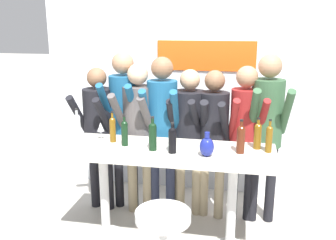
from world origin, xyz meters
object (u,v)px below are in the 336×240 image
(person_center, at_px, (162,119))
(person_rightmost, at_px, (267,120))
(wine_bottle_4, at_px, (153,135))
(wine_bottle_5, at_px, (258,135))
(person_right, at_px, (213,128))
(person_far_right, at_px, (245,126))
(wine_bottle_3, at_px, (172,139))
(wine_bottle_6, at_px, (113,128))
(wine_bottle_2, at_px, (241,138))
(person_far_left, at_px, (98,124))
(person_center_left, at_px, (138,123))
(person_left, at_px, (124,113))
(wine_bottle_1, at_px, (77,125))
(tasting_table, at_px, (166,164))
(wine_bottle_7, at_px, (125,132))
(wine_glass_0, at_px, (101,127))
(person_center_right, at_px, (189,128))
(wine_bottle_0, at_px, (269,138))
(decorative_vase, at_px, (207,147))

(person_center, relative_size, person_rightmost, 0.98)
(person_rightmost, distance_m, wine_bottle_4, 1.27)
(wine_bottle_4, height_order, wine_bottle_5, wine_bottle_4)
(person_right, height_order, person_far_right, person_far_right)
(wine_bottle_3, xyz_separation_m, wine_bottle_6, (-0.63, 0.20, 0.01))
(person_center, xyz_separation_m, wine_bottle_2, (0.84, -0.57, 0.01))
(person_far_left, relative_size, wine_bottle_4, 5.20)
(person_rightmost, height_order, wine_bottle_5, person_rightmost)
(person_center_left, bearing_deg, person_left, 161.77)
(person_right, bearing_deg, wine_bottle_1, -148.81)
(tasting_table, bearing_deg, person_center_left, 126.59)
(wine_bottle_4, height_order, wine_bottle_7, wine_bottle_4)
(person_center_left, relative_size, person_center, 0.96)
(person_left, height_order, wine_bottle_7, person_left)
(wine_bottle_1, xyz_separation_m, wine_bottle_7, (0.53, -0.11, -0.01))
(tasting_table, distance_m, wine_bottle_7, 0.50)
(wine_bottle_2, bearing_deg, wine_glass_0, 174.07)
(person_far_left, relative_size, wine_bottle_2, 5.33)
(wine_bottle_1, bearing_deg, person_center_right, 25.87)
(wine_glass_0, bearing_deg, person_far_left, 114.06)
(wine_bottle_0, bearing_deg, wine_bottle_6, 179.10)
(wine_glass_0, relative_size, decorative_vase, 0.80)
(person_left, relative_size, person_center, 1.02)
(person_center_left, distance_m, wine_bottle_4, 0.71)
(person_center_right, bearing_deg, wine_bottle_1, -156.66)
(wine_bottle_3, bearing_deg, person_center, 109.08)
(wine_bottle_2, distance_m, wine_bottle_7, 1.09)
(wine_bottle_5, bearing_deg, wine_bottle_4, -166.70)
(person_right, bearing_deg, person_center_left, -165.57)
(wine_bottle_0, relative_size, wine_bottle_6, 1.00)
(wine_bottle_4, bearing_deg, person_center_left, 115.99)
(person_far_right, distance_m, wine_bottle_0, 0.58)
(wine_bottle_2, distance_m, wine_bottle_4, 0.80)
(person_center, relative_size, wine_bottle_3, 6.30)
(person_far_right, height_order, wine_bottle_5, person_far_right)
(person_far_right, relative_size, wine_glass_0, 9.72)
(wine_bottle_0, xyz_separation_m, wine_bottle_2, (-0.25, -0.07, 0.01))
(person_right, relative_size, wine_bottle_3, 5.83)
(person_center, distance_m, decorative_vase, 0.89)
(person_center, xyz_separation_m, person_far_right, (0.88, 0.04, -0.05))
(person_center_right, bearing_deg, wine_glass_0, -151.83)
(person_far_left, height_order, person_center, person_center)
(person_rightmost, relative_size, wine_bottle_5, 6.17)
(person_center_left, xyz_separation_m, person_right, (0.81, 0.05, -0.03))
(wine_bottle_0, bearing_deg, wine_bottle_7, -177.22)
(person_far_left, bearing_deg, person_far_right, 10.07)
(decorative_vase, bearing_deg, wine_glass_0, 165.51)
(wine_bottle_4, height_order, decorative_vase, wine_bottle_4)
(person_center_right, xyz_separation_m, wine_bottle_3, (-0.05, -0.74, 0.10))
(wine_bottle_3, relative_size, decorative_vase, 1.30)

